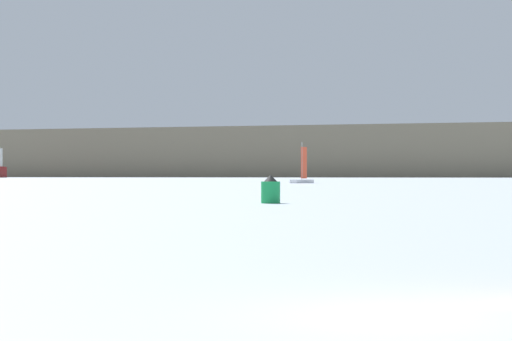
% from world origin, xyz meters
% --- Properties ---
extents(ground_plane, '(4000.00, 4000.00, 0.00)m').
position_xyz_m(ground_plane, '(0.00, 0.00, 0.00)').
color(ground_plane, '#9EA8B2').
extents(distant_headland, '(1341.07, 691.89, 44.87)m').
position_xyz_m(distant_headland, '(-33.59, 945.93, 22.44)').
color(distant_headland, '#756B56').
rests_on(distant_headland, ground_plane).
extents(channel_buoy, '(1.39, 1.39, 2.08)m').
position_xyz_m(channel_buoy, '(-1.30, 50.55, 0.93)').
color(channel_buoy, '#19994C').
rests_on(channel_buoy, ground_plane).
extents(small_sailboat, '(6.30, 6.79, 10.38)m').
position_xyz_m(small_sailboat, '(8.35, 207.46, 0.97)').
color(small_sailboat, white).
rests_on(small_sailboat, ground_plane).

